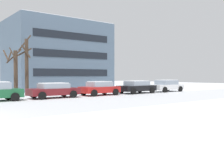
{
  "coord_description": "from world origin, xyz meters",
  "views": [
    {
      "loc": [
        -1.63,
        -12.46,
        1.92
      ],
      "look_at": [
        11.76,
        4.76,
        1.21
      ],
      "focal_mm": 41.58,
      "sensor_mm": 36.0,
      "label": 1
    }
  ],
  "objects_px": {
    "parked_car_red": "(100,88)",
    "parked_car_white": "(166,86)",
    "parked_car_maroon": "(54,90)",
    "parked_car_black": "(137,87)"
  },
  "relations": [
    {
      "from": "parked_car_maroon",
      "to": "parked_car_white",
      "type": "height_order",
      "value": "parked_car_white"
    },
    {
      "from": "parked_car_red",
      "to": "parked_car_black",
      "type": "xyz_separation_m",
      "value": [
        4.82,
        -0.13,
        0.01
      ]
    },
    {
      "from": "parked_car_maroon",
      "to": "parked_car_white",
      "type": "distance_m",
      "value": 14.47
    },
    {
      "from": "parked_car_maroon",
      "to": "parked_car_red",
      "type": "xyz_separation_m",
      "value": [
        4.82,
        0.06,
        0.02
      ]
    },
    {
      "from": "parked_car_maroon",
      "to": "parked_car_black",
      "type": "distance_m",
      "value": 9.65
    },
    {
      "from": "parked_car_maroon",
      "to": "parked_car_white",
      "type": "bearing_deg",
      "value": -0.41
    },
    {
      "from": "parked_car_red",
      "to": "parked_car_black",
      "type": "height_order",
      "value": "parked_car_black"
    },
    {
      "from": "parked_car_maroon",
      "to": "parked_car_red",
      "type": "height_order",
      "value": "parked_car_red"
    },
    {
      "from": "parked_car_black",
      "to": "parked_car_white",
      "type": "distance_m",
      "value": 4.82
    },
    {
      "from": "parked_car_red",
      "to": "parked_car_white",
      "type": "xyz_separation_m",
      "value": [
        9.65,
        -0.16,
        0.02
      ]
    }
  ]
}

